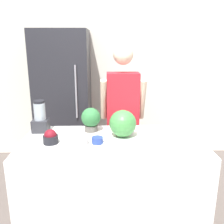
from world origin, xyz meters
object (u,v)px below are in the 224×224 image
at_px(refrigerator, 64,101).
at_px(person, 123,117).
at_px(bowl_small_blue, 97,140).
at_px(watermelon, 123,124).
at_px(blender, 40,119).
at_px(potted_plant, 91,119).
at_px(bowl_cherries, 51,137).
at_px(bowl_cream, 78,140).

height_order(refrigerator, person, refrigerator).
bearing_deg(person, bowl_small_blue, -108.80).
bearing_deg(watermelon, blender, 166.50).
height_order(person, potted_plant, person).
xyz_separation_m(blender, potted_plant, (0.49, -0.00, -0.00)).
relative_size(bowl_cherries, blender, 0.42).
height_order(refrigerator, blender, refrigerator).
relative_size(refrigerator, bowl_cream, 11.03).
height_order(bowl_cherries, bowl_small_blue, bowl_cherries).
bearing_deg(potted_plant, bowl_cream, -106.11).
bearing_deg(watermelon, bowl_cherries, -169.43).
relative_size(refrigerator, bowl_small_blue, 19.41).
height_order(watermelon, blender, blender).
bearing_deg(bowl_cream, potted_plant, 73.89).
xyz_separation_m(refrigerator, bowl_cream, (0.34, -1.42, -0.01)).
height_order(blender, potted_plant, blender).
xyz_separation_m(refrigerator, potted_plant, (0.44, -1.09, 0.07)).
distance_m(watermelon, blender, 0.81).
bearing_deg(refrigerator, watermelon, -60.10).
bearing_deg(bowl_cream, blender, 139.71).
height_order(refrigerator, bowl_small_blue, refrigerator).
relative_size(bowl_cherries, bowl_cream, 0.75).
relative_size(watermelon, blender, 0.79).
distance_m(bowl_cherries, potted_plant, 0.45).
relative_size(watermelon, bowl_cream, 1.42).
distance_m(refrigerator, person, 0.99).
distance_m(bowl_cream, bowl_small_blue, 0.17).
bearing_deg(blender, refrigerator, 87.30).
bearing_deg(person, bowl_cherries, -130.69).
xyz_separation_m(watermelon, blender, (-0.79, 0.19, -0.01)).
height_order(watermelon, potted_plant, watermelon).
distance_m(bowl_small_blue, potted_plant, 0.33).
bearing_deg(refrigerator, person, -38.44).
relative_size(bowl_small_blue, potted_plant, 0.42).
xyz_separation_m(refrigerator, bowl_cherries, (0.11, -1.40, -0.00)).
distance_m(watermelon, bowl_cherries, 0.64).
xyz_separation_m(bowl_cream, potted_plant, (0.10, 0.33, 0.08)).
bearing_deg(blender, bowl_cherries, -62.53).
relative_size(refrigerator, person, 1.11).
height_order(bowl_cream, bowl_small_blue, bowl_cream).
bearing_deg(bowl_small_blue, bowl_cherries, 178.67).
bearing_deg(refrigerator, bowl_small_blue, -70.09).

